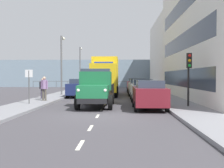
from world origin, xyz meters
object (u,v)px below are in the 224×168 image
Objects in this scene: traffic_light_near at (189,68)px; car_teal_oppositeside_1 at (87,86)px; lamp_post_far at (80,64)px; pedestrian_couple_a at (43,87)px; pedestrian_with_bag at (44,86)px; car_navy_oppositeside_0 at (79,88)px; street_sign at (29,80)px; car_black_oppositeside_2 at (93,84)px; lorry_cargo_yellow at (106,75)px; car_red_kerbside_3 at (135,85)px; truck_vintage_green at (96,89)px; car_white_kerbside_1 at (142,90)px; car_maroon_kerbside_near at (149,94)px; car_silver_kerbside_2 at (137,87)px; lamp_post_promenade at (62,59)px.

car_teal_oppositeside_1 is at bearing -60.77° from traffic_light_near.
car_teal_oppositeside_1 is 8.91m from lamp_post_far.
pedestrian_with_bag is at bearing 110.31° from pedestrian_couple_a.
street_sign is (2.14, 7.29, 0.79)m from car_navy_oppositeside_0.
car_black_oppositeside_2 is 3.84m from lamp_post_far.
lorry_cargo_yellow is 2.05× the size of car_red_kerbside_3.
truck_vintage_green is 1.76× the size of traffic_light_near.
truck_vintage_green is 16.64m from car_red_kerbside_3.
lamp_post_far is at bearing -66.40° from car_white_kerbside_1.
car_black_oppositeside_2 is at bearing -90.00° from car_teal_oppositeside_1.
lorry_cargo_yellow reaches higher than car_teal_oppositeside_1.
car_maroon_kerbside_near is 0.85× the size of car_silver_kerbside_2.
car_teal_oppositeside_1 is at bearing -104.75° from pedestrian_couple_a.
lamp_post_far is at bearing -91.31° from pedestrian_couple_a.
street_sign is at bearing -7.04° from traffic_light_near.
car_navy_oppositeside_0 is at bearing -73.38° from truck_vintage_green.
pedestrian_couple_a is (8.04, 11.67, 0.22)m from car_red_kerbside_3.
lorry_cargo_yellow is 12.54m from traffic_light_near.
pedestrian_with_bag reaches higher than car_red_kerbside_3.
truck_vintage_green reaches higher than pedestrian_with_bag.
pedestrian_couple_a reaches higher than car_white_kerbside_1.
lorry_cargo_yellow is at bearing -74.23° from car_maroon_kerbside_near.
car_red_kerbside_3 is 1.78× the size of street_sign.
car_white_kerbside_1 is at bearing 148.21° from car_navy_oppositeside_0.
traffic_light_near is (-9.80, 3.46, 1.26)m from pedestrian_with_bag.
lamp_post_far is (2.01, -1.50, 2.90)m from car_black_oppositeside_2.
car_white_kerbside_1 is 11.84m from car_red_kerbside_3.
truck_vintage_green is at bearing 72.82° from car_silver_kerbside_2.
lamp_post_far is 2.70× the size of street_sign.
truck_vintage_green is 8.32m from car_navy_oppositeside_0.
car_white_kerbside_1 is at bearing 178.78° from pedestrian_couple_a.
lorry_cargo_yellow is at bearing 103.41° from car_black_oppositeside_2.
lamp_post_promenade reaches higher than car_navy_oppositeside_0.
car_silver_kerbside_2 is at bearing 149.88° from car_teal_oppositeside_1.
car_teal_oppositeside_1 is 0.73× the size of lamp_post_far.
pedestrian_with_bag is 1.09× the size of pedestrian_couple_a.
pedestrian_with_bag is 10.47m from traffic_light_near.
street_sign is at bearing 63.59° from car_red_kerbside_3.
car_navy_oppositeside_0 is 0.67× the size of lamp_post_promenade.
car_maroon_kerbside_near is 1.22× the size of traffic_light_near.
lorry_cargo_yellow is 12.31m from lamp_post_far.
car_silver_kerbside_2 is at bearing -90.00° from car_white_kerbside_1.
lorry_cargo_yellow is 7.68m from pedestrian_couple_a.
traffic_light_near is at bearing 133.28° from car_navy_oppositeside_0.
truck_vintage_green is 4.59m from street_sign.
truck_vintage_green is at bearing 90.11° from lorry_cargo_yellow.
lamp_post_far is at bearing -89.23° from pedestrian_with_bag.
car_black_oppositeside_2 is at bearing -69.09° from traffic_light_near.
pedestrian_with_bag is (1.76, 5.08, 0.32)m from car_navy_oppositeside_0.
pedestrian_couple_a is at bearing -86.04° from street_sign.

